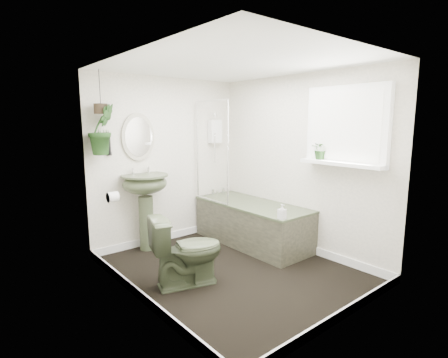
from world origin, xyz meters
TOP-DOWN VIEW (x-y plane):
  - floor at (0.00, 0.00)m, footprint 2.30×2.80m
  - ceiling at (0.00, 0.00)m, footprint 2.30×2.80m
  - wall_back at (0.00, 1.41)m, footprint 2.30×0.02m
  - wall_front at (0.00, -1.41)m, footprint 2.30×0.02m
  - wall_left at (-1.16, 0.00)m, footprint 0.02×2.80m
  - wall_right at (1.16, 0.00)m, footprint 0.02×2.80m
  - skirting at (0.00, 0.00)m, footprint 2.30×2.80m
  - bathtub at (0.80, 0.50)m, footprint 0.72×1.72m
  - bath_screen at (0.47, 0.99)m, footprint 0.04×0.72m
  - shower_box at (0.80, 1.34)m, footprint 0.20×0.10m
  - oval_mirror at (-0.45, 1.37)m, footprint 0.46×0.03m
  - wall_sconce at (-0.85, 1.36)m, footprint 0.04×0.04m
  - toilet_roll_holder at (-1.10, 0.70)m, footprint 0.11×0.11m
  - window_recess at (1.09, -0.70)m, footprint 0.08×1.00m
  - window_sill at (1.02, -0.70)m, footprint 0.18×1.00m
  - window_blinds at (1.04, -0.70)m, footprint 0.01×0.86m
  - toilet at (-0.60, 0.03)m, footprint 0.83×0.61m
  - pedestal_sink at (-0.45, 1.23)m, footprint 0.67×0.60m
  - sill_plant at (1.05, -0.40)m, footprint 0.24×0.21m
  - hanging_plant at (-0.97, 1.25)m, footprint 0.38×0.33m
  - soap_bottle at (0.51, -0.29)m, footprint 0.08×0.08m
  - hanging_pot at (-0.97, 1.25)m, footprint 0.16×0.16m

SIDE VIEW (x-z plane):
  - floor at x=0.00m, z-range -0.02..0.00m
  - skirting at x=0.00m, z-range 0.00..0.10m
  - bathtub at x=0.80m, z-range 0.00..0.58m
  - toilet at x=-0.60m, z-range 0.00..0.75m
  - pedestal_sink at x=-0.45m, z-range 0.00..1.03m
  - soap_bottle at x=0.51m, z-range 0.58..0.76m
  - toilet_roll_holder at x=-1.10m, z-range 0.84..0.96m
  - wall_back at x=0.00m, z-range 0.00..2.30m
  - wall_front at x=0.00m, z-range 0.00..2.30m
  - wall_left at x=-1.16m, z-range 0.00..2.30m
  - wall_right at x=1.16m, z-range 0.00..2.30m
  - window_sill at x=1.02m, z-range 1.21..1.25m
  - bath_screen at x=0.47m, z-range 0.58..1.98m
  - sill_plant at x=1.05m, z-range 1.25..1.50m
  - wall_sconce at x=-0.85m, z-range 1.29..1.51m
  - oval_mirror at x=-0.45m, z-range 1.19..1.81m
  - shower_box at x=0.80m, z-range 1.38..1.73m
  - hanging_plant at x=-0.97m, z-range 1.31..1.91m
  - window_recess at x=1.09m, z-range 1.20..2.10m
  - window_blinds at x=1.04m, z-range 1.27..2.03m
  - hanging_pot at x=-0.97m, z-range 1.79..1.91m
  - ceiling at x=0.00m, z-range 2.30..2.32m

